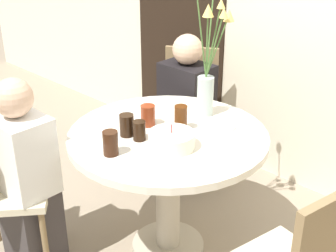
{
  "coord_description": "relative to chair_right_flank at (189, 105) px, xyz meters",
  "views": [
    {
      "loc": [
        1.53,
        -1.59,
        1.85
      ],
      "look_at": [
        0.0,
        0.0,
        0.8
      ],
      "focal_mm": 50.0,
      "sensor_mm": 36.0,
      "label": 1
    }
  ],
  "objects": [
    {
      "name": "drink_glass_1",
      "position": [
        0.47,
        -0.92,
        0.28
      ],
      "size": [
        0.07,
        0.07,
        0.1
      ],
      "color": "black",
      "rests_on": "dining_table"
    },
    {
      "name": "drink_glass_4",
      "position": [
        0.54,
        -0.69,
        0.3
      ],
      "size": [
        0.07,
        0.07,
        0.14
      ],
      "color": "#51280F",
      "rests_on": "dining_table"
    },
    {
      "name": "flower_vase",
      "position": [
        0.52,
        -0.44,
        0.5
      ],
      "size": [
        0.22,
        0.24,
        0.76
      ],
      "color": "#B2C6C1",
      "rests_on": "dining_table"
    },
    {
      "name": "doorway_panel",
      "position": [
        -0.45,
        0.38,
        0.49
      ],
      "size": [
        0.9,
        0.01,
        2.05
      ],
      "color": "black",
      "rests_on": "ground_plane"
    },
    {
      "name": "side_plate",
      "position": [
        0.66,
        -0.51,
        0.23
      ],
      "size": [
        0.18,
        0.18,
        0.01
      ],
      "color": "white",
      "rests_on": "dining_table"
    },
    {
      "name": "person_guest",
      "position": [
        0.03,
        -1.35,
        -0.02
      ],
      "size": [
        0.34,
        0.24,
        1.09
      ],
      "color": "#383333",
      "rests_on": "ground_plane"
    },
    {
      "name": "ground_plane",
      "position": [
        0.52,
        -0.76,
        -0.53
      ],
      "size": [
        16.0,
        16.0,
        0.0
      ],
      "primitive_type": "plane",
      "color": "gray"
    },
    {
      "name": "person_woman",
      "position": [
        0.09,
        -0.13,
        -0.02
      ],
      "size": [
        0.34,
        0.24,
        1.09
      ],
      "color": "#383333",
      "rests_on": "ground_plane"
    },
    {
      "name": "chair_right_flank",
      "position": [
        0.0,
        0.0,
        0.0
      ],
      "size": [
        0.56,
        0.56,
        0.93
      ],
      "rotation": [
        0.0,
        0.0,
        0.6
      ],
      "color": "beige",
      "rests_on": "ground_plane"
    },
    {
      "name": "drink_glass_2",
      "position": [
        0.48,
        -1.12,
        0.29
      ],
      "size": [
        0.07,
        0.07,
        0.12
      ],
      "color": "#33190C",
      "rests_on": "dining_table"
    },
    {
      "name": "dining_table",
      "position": [
        0.52,
        -0.76,
        0.07
      ],
      "size": [
        1.06,
        1.06,
        0.76
      ],
      "color": "silver",
      "rests_on": "ground_plane"
    },
    {
      "name": "drink_glass_3",
      "position": [
        0.37,
        -0.77,
        0.28
      ],
      "size": [
        0.08,
        0.08,
        0.12
      ],
      "color": "maroon",
      "rests_on": "dining_table"
    },
    {
      "name": "birthday_cake",
      "position": [
        0.64,
        -0.87,
        0.27
      ],
      "size": [
        0.23,
        0.23,
        0.13
      ],
      "color": "white",
      "rests_on": "dining_table"
    },
    {
      "name": "drink_glass_0",
      "position": [
        0.38,
        -0.93,
        0.28
      ],
      "size": [
        0.08,
        0.08,
        0.12
      ],
      "color": "black",
      "rests_on": "dining_table"
    }
  ]
}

